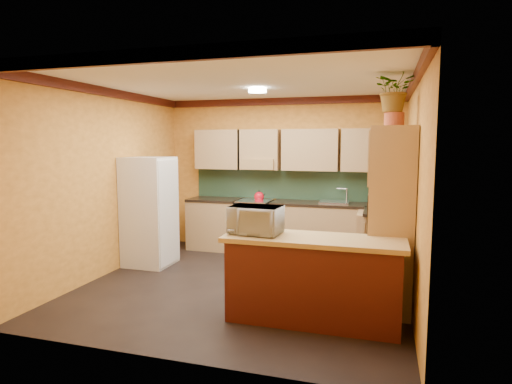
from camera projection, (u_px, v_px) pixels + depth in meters
room_shell at (252, 130)px, 5.82m from camera, size 4.24×4.24×2.72m
base_cabinets_back at (289, 229)px, 7.39m from camera, size 3.65×0.60×0.88m
countertop_back at (289, 202)px, 7.34m from camera, size 3.65×0.62×0.04m
stove at (254, 226)px, 7.57m from camera, size 0.58×0.58×0.91m
kettle at (259, 196)px, 7.43m from camera, size 0.18×0.18×0.18m
sink at (335, 202)px, 7.12m from camera, size 0.48×0.40×0.03m
base_cabinets_right at (384, 243)px, 6.37m from camera, size 0.60×0.80×0.88m
countertop_right at (385, 212)px, 6.32m from camera, size 0.62×0.80×0.04m
fridge at (149, 211)px, 6.70m from camera, size 0.68×0.66×1.70m
pantry at (391, 219)px, 4.92m from camera, size 0.48×0.90×2.10m
fern_pot at (394, 120)px, 4.84m from camera, size 0.22×0.22×0.16m
fern at (395, 90)px, 4.80m from camera, size 0.50×0.45×0.51m
breakfast_bar at (313, 282)px, 4.56m from camera, size 1.80×0.55×0.88m
bar_top at (313, 240)px, 4.50m from camera, size 1.90×0.65×0.05m
microwave at (256, 220)px, 4.67m from camera, size 0.58×0.41×0.30m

